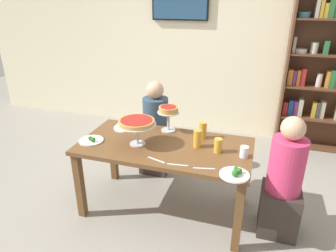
{
  "coord_description": "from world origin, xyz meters",
  "views": [
    {
      "loc": [
        0.8,
        -2.43,
        2.04
      ],
      "look_at": [
        0.0,
        0.1,
        0.89
      ],
      "focal_mm": 32.19,
      "sensor_mm": 36.0,
      "label": 1
    }
  ],
  "objects": [
    {
      "name": "diner_far_left",
      "position": [
        -0.34,
        0.69,
        0.49
      ],
      "size": [
        0.34,
        0.34,
        1.15
      ],
      "rotation": [
        0.0,
        0.0,
        -1.57
      ],
      "color": "#382D28",
      "rests_on": "ground_plane"
    },
    {
      "name": "salad_plate_far_diner",
      "position": [
        -0.7,
        -0.15,
        0.75
      ],
      "size": [
        0.24,
        0.24,
        0.06
      ],
      "color": "white",
      "rests_on": "dining_table"
    },
    {
      "name": "beer_glass_amber_short",
      "position": [
        0.3,
        0.05,
        0.82
      ],
      "size": [
        0.07,
        0.07,
        0.17
      ],
      "primitive_type": "cylinder",
      "color": "gold",
      "rests_on": "dining_table"
    },
    {
      "name": "television",
      "position": [
        -0.45,
        2.11,
        1.95
      ],
      "size": [
        0.84,
        0.05,
        0.49
      ],
      "color": "black"
    },
    {
      "name": "bookshelf",
      "position": [
        1.63,
        2.01,
        1.14
      ],
      "size": [
        1.13,
        0.3,
        2.21
      ],
      "color": "brown",
      "rests_on": "ground_plane"
    },
    {
      "name": "diner_head_east",
      "position": [
        1.1,
        0.01,
        0.49
      ],
      "size": [
        0.34,
        0.34,
        1.15
      ],
      "rotation": [
        0.0,
        0.0,
        3.14
      ],
      "color": "#382D28",
      "rests_on": "ground_plane"
    },
    {
      "name": "cutlery_fork_near",
      "position": [
        0.22,
        -0.33,
        0.74
      ],
      "size": [
        0.18,
        0.04,
        0.0
      ],
      "primitive_type": "cube",
      "rotation": [
        0.0,
        0.0,
        0.12
      ],
      "color": "silver",
      "rests_on": "dining_table"
    },
    {
      "name": "beer_glass_amber_tall",
      "position": [
        0.5,
        -0.0,
        0.81
      ],
      "size": [
        0.07,
        0.07,
        0.13
      ],
      "primitive_type": "cylinder",
      "color": "gold",
      "rests_on": "dining_table"
    },
    {
      "name": "salad_plate_near_diner",
      "position": [
        -0.51,
        0.23,
        0.75
      ],
      "size": [
        0.25,
        0.25,
        0.06
      ],
      "color": "white",
      "rests_on": "dining_table"
    },
    {
      "name": "cutlery_fork_far",
      "position": [
        0.02,
        -0.31,
        0.74
      ],
      "size": [
        0.18,
        0.07,
        0.0
      ],
      "primitive_type": "cube",
      "rotation": [
        0.0,
        0.0,
        -0.32
      ],
      "color": "silver",
      "rests_on": "dining_table"
    },
    {
      "name": "water_glass_clear_near",
      "position": [
        0.73,
        -0.02,
        0.79
      ],
      "size": [
        0.07,
        0.07,
        0.1
      ],
      "primitive_type": "cylinder",
      "color": "white",
      "rests_on": "dining_table"
    },
    {
      "name": "personal_pizza_stand",
      "position": [
        -0.07,
        0.32,
        0.95
      ],
      "size": [
        0.23,
        0.23,
        0.27
      ],
      "color": "silver",
      "rests_on": "dining_table"
    },
    {
      "name": "cutlery_knife_near",
      "position": [
        0.44,
        -0.32,
        0.74
      ],
      "size": [
        0.18,
        0.05,
        0.0
      ],
      "primitive_type": "cube",
      "rotation": [
        0.0,
        0.0,
        0.22
      ],
      "color": "silver",
      "rests_on": "dining_table"
    },
    {
      "name": "beer_glass_amber_spare",
      "position": [
        0.31,
        0.25,
        0.82
      ],
      "size": [
        0.07,
        0.07,
        0.17
      ],
      "primitive_type": "cylinder",
      "color": "gold",
      "rests_on": "dining_table"
    },
    {
      "name": "salad_plate_spare",
      "position": [
        0.69,
        -0.35,
        0.76
      ],
      "size": [
        0.24,
        0.24,
        0.07
      ],
      "color": "white",
      "rests_on": "dining_table"
    },
    {
      "name": "deep_dish_pizza_stand",
      "position": [
        -0.25,
        -0.07,
        0.95
      ],
      "size": [
        0.36,
        0.36,
        0.25
      ],
      "color": "silver",
      "rests_on": "dining_table"
    },
    {
      "name": "dining_table",
      "position": [
        0.0,
        0.0,
        0.64
      ],
      "size": [
        1.63,
        0.83,
        0.74
      ],
      "color": "brown",
      "rests_on": "ground_plane"
    },
    {
      "name": "ground_plane",
      "position": [
        0.0,
        0.0,
        0.0
      ],
      "size": [
        12.0,
        12.0,
        0.0
      ],
      "primitive_type": "plane",
      "color": "gray"
    },
    {
      "name": "rear_partition",
      "position": [
        0.0,
        2.2,
        1.4
      ],
      "size": [
        8.0,
        0.12,
        2.8
      ],
      "primitive_type": "cube",
      "color": "beige",
      "rests_on": "ground_plane"
    }
  ]
}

